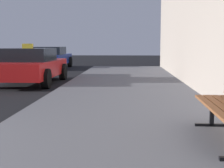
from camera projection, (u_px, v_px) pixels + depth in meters
The scene contains 2 objects.
car_red at pixel (30, 66), 11.75m from camera, with size 2.05×4.22×1.43m.
car_blue at pixel (51, 57), 19.46m from camera, with size 1.96×4.24×1.27m.
Camera 1 is at (4.05, -3.15, 1.39)m, focal length 52.82 mm.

